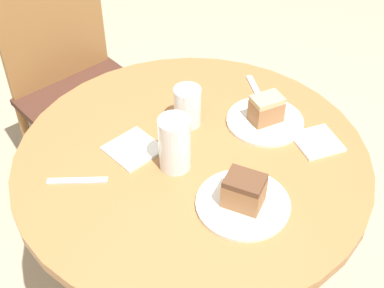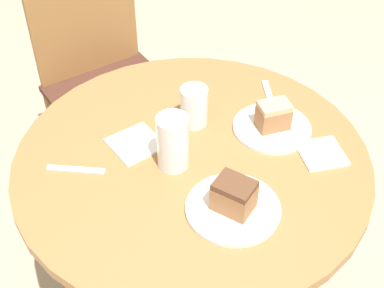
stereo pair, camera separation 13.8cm
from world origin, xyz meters
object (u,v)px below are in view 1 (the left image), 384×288
glass_lemonade (175,147)px  glass_water (187,108)px  plate_far (242,204)px  cake_slice_far (243,191)px  cake_slice_near (266,109)px  chair (79,89)px  plate_near (265,121)px

glass_lemonade → glass_water: bearing=45.2°
plate_far → cake_slice_far: size_ratio=1.97×
plate_far → cake_slice_far: (0.00, 0.00, 0.05)m
cake_slice_near → chair: bearing=104.3°
cake_slice_near → glass_lemonade: bearing=-180.0°
cake_slice_far → glass_water: (0.07, 0.33, 0.00)m
cake_slice_near → glass_water: size_ratio=0.81×
chair → glass_water: glass_water is taller
chair → plate_far: bearing=-98.9°
chair → plate_far: 1.09m
plate_far → cake_slice_far: 0.05m
chair → glass_water: bearing=-94.1°
plate_near → glass_water: (-0.18, 0.12, 0.05)m
cake_slice_near → cake_slice_far: (-0.25, -0.21, 0.00)m
chair → glass_lemonade: size_ratio=5.72×
cake_slice_far → glass_lemonade: (-0.05, 0.21, 0.02)m
plate_near → glass_lemonade: (-0.30, -0.00, 0.06)m
plate_near → glass_water: 0.22m
chair → plate_near: 0.91m
cake_slice_near → glass_water: (-0.18, 0.12, 0.00)m
plate_near → cake_slice_near: cake_slice_near is taller
chair → glass_lemonade: (-0.09, -0.84, 0.36)m
plate_near → glass_lemonade: 0.31m
chair → plate_far: size_ratio=3.79×
plate_far → chair: bearing=88.0°
plate_far → plate_near: bearing=39.6°
glass_water → plate_far: bearing=-102.1°
plate_far → glass_lemonade: (-0.05, 0.21, 0.06)m
cake_slice_far → glass_lemonade: size_ratio=0.76×
plate_near → cake_slice_far: bearing=-140.4°
glass_lemonade → plate_far: bearing=-75.5°
glass_lemonade → cake_slice_near: bearing=0.0°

